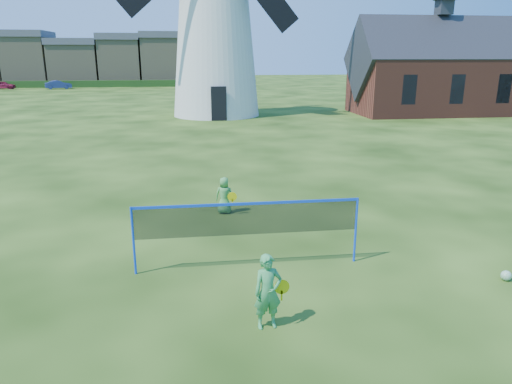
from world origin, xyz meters
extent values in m
plane|color=black|center=(0.00, 0.00, 0.00)|extent=(220.00, 220.00, 0.00)
cube|color=black|center=(0.74, 24.82, 1.24)|extent=(1.13, 0.14, 2.49)
cube|color=black|center=(0.74, 25.51, 5.66)|extent=(0.79, 0.14, 1.02)
cube|color=brown|center=(18.76, 27.07, 2.19)|extent=(13.15, 6.57, 4.38)
cube|color=#2D3035|center=(18.76, 27.07, 4.38)|extent=(13.81, 6.69, 6.69)
cube|color=#2D3035|center=(18.76, 27.07, 8.28)|extent=(1.10, 1.10, 1.10)
cube|color=black|center=(14.92, 23.84, 2.19)|extent=(1.10, 0.11, 2.19)
cube|color=black|center=(18.76, 23.84, 2.19)|extent=(1.10, 0.11, 2.19)
cube|color=black|center=(22.59, 23.84, 2.19)|extent=(1.10, 0.11, 2.19)
cylinder|color=blue|center=(-2.61, -0.45, 0.78)|extent=(0.05, 0.05, 1.55)
cylinder|color=blue|center=(2.39, -0.45, 0.78)|extent=(0.05, 0.05, 1.55)
cube|color=black|center=(-0.11, -0.45, 1.15)|extent=(5.00, 0.02, 0.70)
cube|color=blue|center=(-0.11, -0.45, 1.52)|extent=(5.00, 0.02, 0.06)
imported|color=#3D9952|center=(-0.06, -2.93, 0.69)|extent=(0.54, 0.39, 1.37)
cylinder|color=yellow|center=(0.22, -2.75, 0.67)|extent=(0.28, 0.02, 0.28)
cube|color=yellow|center=(0.22, -2.75, 0.50)|extent=(0.03, 0.02, 0.20)
imported|color=#489649|center=(-0.37, 3.48, 0.56)|extent=(0.62, 0.47, 1.12)
cylinder|color=yellow|center=(-0.15, 3.26, 0.57)|extent=(0.28, 0.02, 0.28)
cube|color=yellow|center=(-0.15, 3.26, 0.40)|extent=(0.03, 0.02, 0.20)
sphere|color=green|center=(5.29, -1.84, 0.11)|extent=(0.22, 0.22, 0.22)
cube|color=gray|center=(-26.59, 72.00, 3.68)|extent=(6.36, 8.00, 7.37)
cube|color=#4C4C54|center=(-26.59, 72.00, 7.87)|extent=(6.66, 8.40, 1.00)
cube|color=gray|center=(-19.44, 72.00, 3.12)|extent=(7.35, 8.00, 6.24)
cube|color=#4C4C54|center=(-19.44, 72.00, 6.74)|extent=(7.65, 8.40, 1.00)
cube|color=gray|center=(-12.32, 72.00, 3.50)|extent=(6.29, 8.00, 7.01)
cube|color=#4C4C54|center=(-12.32, 72.00, 7.51)|extent=(6.59, 8.40, 1.00)
cube|color=gray|center=(-5.60, 72.00, 3.66)|extent=(6.54, 8.00, 7.31)
cube|color=#4C4C54|center=(-5.60, 72.00, 7.81)|extent=(6.84, 8.40, 1.00)
cube|color=#193814|center=(-22.00, 66.00, 0.50)|extent=(62.00, 0.80, 1.00)
imported|color=maroon|center=(-28.04, 63.33, 0.57)|extent=(3.39, 1.47, 1.14)
imported|color=navy|center=(-20.19, 62.59, 0.60)|extent=(3.84, 2.12, 1.20)
camera|label=1|loc=(-1.25, -10.23, 4.64)|focal=33.08mm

